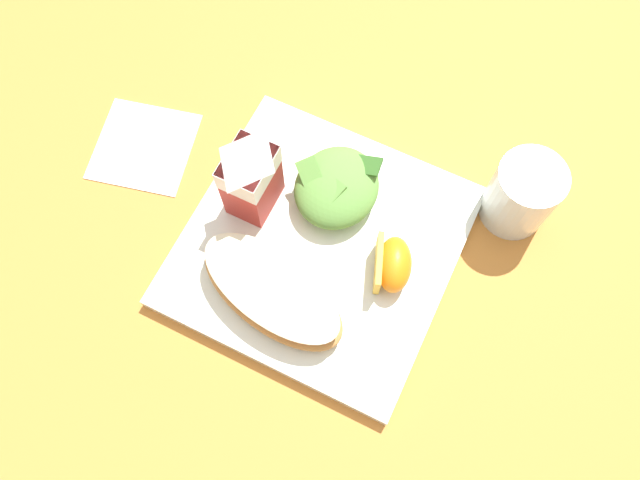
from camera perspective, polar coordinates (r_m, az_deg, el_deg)
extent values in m
plane|color=#C67A33|center=(0.68, 0.00, -0.78)|extent=(3.00, 3.00, 0.00)
cube|color=white|center=(0.68, 0.00, -0.55)|extent=(0.28, 0.28, 0.02)
ellipsoid|color=#B77F42|center=(0.64, -4.38, -4.77)|extent=(0.11, 0.18, 0.03)
ellipsoid|color=#B22D19|center=(0.63, -4.45, -4.50)|extent=(0.10, 0.17, 0.01)
ellipsoid|color=beige|center=(0.62, -4.50, -4.31)|extent=(0.11, 0.18, 0.01)
ellipsoid|color=#5B8E3D|center=(0.67, 1.53, 4.84)|extent=(0.10, 0.09, 0.04)
cube|color=#5B8E3D|center=(0.66, -0.94, 6.16)|extent=(0.04, 0.04, 0.02)
cube|color=#336023|center=(0.67, 4.27, 6.83)|extent=(0.03, 0.03, 0.01)
cube|color=#3D7028|center=(0.66, 0.83, 4.84)|extent=(0.04, 0.04, 0.01)
cube|color=#5B8E3D|center=(0.66, 0.84, 4.91)|extent=(0.03, 0.04, 0.01)
cube|color=#B7332D|center=(0.65, -6.28, 5.37)|extent=(0.06, 0.04, 0.09)
cube|color=white|center=(0.62, -6.58, 6.64)|extent=(0.06, 0.05, 0.03)
pyramid|color=white|center=(0.60, -6.82, 7.70)|extent=(0.06, 0.04, 0.02)
ellipsoid|color=orange|center=(0.64, 6.81, -2.24)|extent=(0.07, 0.05, 0.04)
cube|color=gold|center=(0.64, 5.37, -2.11)|extent=(0.06, 0.03, 0.03)
cube|color=white|center=(0.76, -15.80, 8.27)|extent=(0.13, 0.13, 0.00)
cylinder|color=silver|center=(0.69, 17.98, 4.01)|extent=(0.07, 0.07, 0.09)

